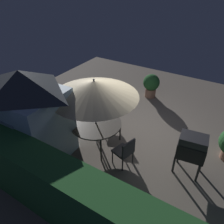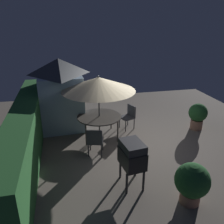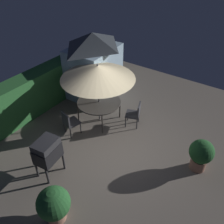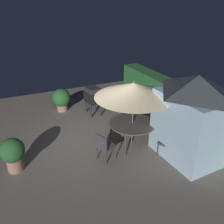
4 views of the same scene
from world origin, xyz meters
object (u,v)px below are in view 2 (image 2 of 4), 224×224
(patio_umbrella, at_px, (99,84))
(chair_toward_hedge, at_px, (129,115))
(bbq_grill, at_px, (132,155))
(chair_far_side, at_px, (95,140))
(garden_shed, at_px, (61,92))
(patio_table, at_px, (99,117))
(chair_near_shed, at_px, (77,113))
(potted_plant_by_grill, at_px, (192,182))
(potted_plant_by_shed, at_px, (198,115))

(patio_umbrella, bearing_deg, chair_toward_hedge, -69.18)
(bbq_grill, height_order, chair_toward_hedge, bbq_grill)
(chair_far_side, bearing_deg, chair_toward_hedge, -43.06)
(garden_shed, bearing_deg, patio_table, -136.45)
(bbq_grill, height_order, chair_far_side, bbq_grill)
(chair_near_shed, height_order, chair_toward_hedge, same)
(chair_near_shed, distance_m, potted_plant_by_grill, 5.21)
(patio_table, relative_size, chair_toward_hedge, 1.70)
(garden_shed, bearing_deg, chair_far_side, -159.72)
(patio_table, relative_size, patio_umbrella, 0.62)
(patio_umbrella, relative_size, chair_near_shed, 2.74)
(chair_toward_hedge, distance_m, potted_plant_by_shed, 2.59)
(patio_umbrella, distance_m, bbq_grill, 2.96)
(garden_shed, xyz_separation_m, chair_near_shed, (-0.22, -0.56, -0.81))
(bbq_grill, relative_size, chair_toward_hedge, 1.33)
(chair_toward_hedge, xyz_separation_m, potted_plant_by_shed, (-0.65, -2.50, 0.06))
(patio_table, bearing_deg, patio_umbrella, 90.00)
(chair_far_side, xyz_separation_m, potted_plant_by_grill, (-2.44, -1.80, 0.04))
(chair_toward_hedge, bearing_deg, patio_umbrella, 110.82)
(garden_shed, relative_size, patio_table, 1.70)
(garden_shed, relative_size, chair_toward_hedge, 2.90)
(garden_shed, distance_m, patio_table, 1.92)
(patio_table, bearing_deg, potted_plant_by_shed, -93.00)
(chair_near_shed, relative_size, potted_plant_by_shed, 0.89)
(chair_toward_hedge, relative_size, potted_plant_by_shed, 0.89)
(chair_near_shed, distance_m, chair_toward_hedge, 2.01)
(garden_shed, xyz_separation_m, potted_plant_by_grill, (-4.95, -2.73, -0.77))
(garden_shed, bearing_deg, bbq_grill, -158.30)
(chair_near_shed, height_order, potted_plant_by_shed, potted_plant_by_shed)
(patio_umbrella, relative_size, potted_plant_by_grill, 2.47)
(chair_far_side, bearing_deg, garden_shed, 20.28)
(garden_shed, relative_size, potted_plant_by_shed, 2.57)
(garden_shed, bearing_deg, potted_plant_by_grill, -151.12)
(chair_far_side, bearing_deg, potted_plant_by_shed, -76.20)
(chair_near_shed, relative_size, chair_toward_hedge, 1.00)
(potted_plant_by_grill, bearing_deg, patio_table, 22.10)
(garden_shed, bearing_deg, chair_toward_hedge, -109.28)
(potted_plant_by_shed, bearing_deg, patio_umbrella, 87.00)
(patio_table, bearing_deg, chair_near_shed, 32.41)
(patio_table, height_order, chair_near_shed, chair_near_shed)
(potted_plant_by_shed, bearing_deg, garden_shed, 73.02)
(garden_shed, height_order, chair_near_shed, garden_shed)
(patio_table, height_order, potted_plant_by_grill, potted_plant_by_grill)
(chair_near_shed, relative_size, chair_far_side, 1.00)
(garden_shed, height_order, patio_table, garden_shed)
(patio_umbrella, bearing_deg, garden_shed, 43.55)
(bbq_grill, xyz_separation_m, chair_toward_hedge, (3.19, -0.85, -0.33))
(potted_plant_by_shed, bearing_deg, chair_near_shed, 73.61)
(patio_table, height_order, chair_far_side, chair_far_side)
(patio_umbrella, bearing_deg, patio_table, -90.00)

